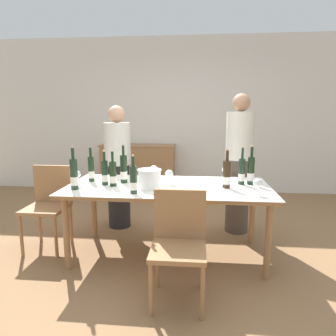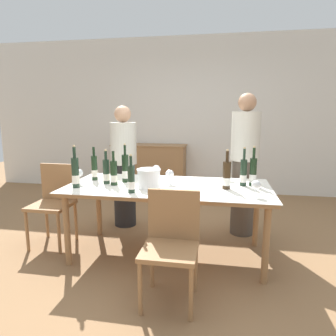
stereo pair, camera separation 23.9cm
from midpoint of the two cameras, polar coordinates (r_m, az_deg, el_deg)
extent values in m
plane|color=olive|center=(3.27, -2.18, -16.14)|extent=(12.00, 12.00, 0.00)
cube|color=silver|center=(5.60, 1.44, 9.84)|extent=(8.00, 0.10, 2.80)
cube|color=#996B42|center=(5.52, -6.91, -0.30)|extent=(1.31, 0.44, 0.87)
cube|color=#996B42|center=(5.46, -7.01, 4.32)|extent=(1.34, 0.46, 0.02)
cylinder|color=#996B42|center=(3.05, -20.99, -11.67)|extent=(0.06, 0.06, 0.70)
cylinder|color=#996B42|center=(2.80, 16.16, -13.41)|extent=(0.06, 0.06, 0.70)
cylinder|color=#996B42|center=(3.70, -15.76, -7.43)|extent=(0.06, 0.06, 0.70)
cylinder|color=#996B42|center=(3.50, 13.90, -8.40)|extent=(0.06, 0.06, 0.70)
cube|color=#996B42|center=(3.02, -2.28, -3.83)|extent=(2.00, 0.92, 0.04)
cube|color=white|center=(3.01, -2.28, -3.44)|extent=(2.03, 0.95, 0.01)
cylinder|color=white|center=(2.90, -5.91, -2.09)|extent=(0.22, 0.22, 0.19)
cylinder|color=white|center=(2.88, -5.94, -0.38)|extent=(0.23, 0.23, 0.01)
cylinder|color=black|center=(3.30, -16.45, -0.23)|extent=(0.06, 0.06, 0.26)
cylinder|color=silver|center=(3.31, -16.40, -1.21)|extent=(0.06, 0.06, 0.07)
cylinder|color=black|center=(3.27, -16.62, 2.88)|extent=(0.03, 0.03, 0.10)
cylinder|color=#1E3323|center=(3.10, 11.74, -0.69)|extent=(0.07, 0.07, 0.26)
cylinder|color=white|center=(3.11, 11.70, -1.73)|extent=(0.07, 0.07, 0.07)
cylinder|color=#1E3323|center=(3.07, 11.87, 2.73)|extent=(0.02, 0.02, 0.11)
cylinder|color=tan|center=(3.06, 11.92, 3.90)|extent=(0.02, 0.02, 0.02)
cylinder|color=#1E3323|center=(3.11, -14.14, -0.91)|extent=(0.07, 0.07, 0.25)
cylinder|color=silver|center=(3.12, -14.09, -1.89)|extent=(0.07, 0.07, 0.07)
cylinder|color=#1E3323|center=(3.08, -14.28, 2.19)|extent=(0.03, 0.03, 0.09)
cylinder|color=tan|center=(3.07, -14.32, 3.17)|extent=(0.02, 0.02, 0.02)
cylinder|color=black|center=(3.16, -10.60, -0.22)|extent=(0.07, 0.07, 0.29)
cylinder|color=white|center=(3.17, -10.56, -1.35)|extent=(0.07, 0.07, 0.08)
cylinder|color=black|center=(3.13, -10.72, 3.31)|extent=(0.03, 0.03, 0.10)
cylinder|color=tan|center=(3.12, -10.76, 4.38)|extent=(0.02, 0.02, 0.02)
cylinder|color=#1E3323|center=(3.01, -19.68, -1.15)|extent=(0.07, 0.07, 0.29)
cylinder|color=silver|center=(3.02, -19.60, -2.35)|extent=(0.07, 0.07, 0.08)
cylinder|color=#1E3323|center=(2.98, -19.92, 2.61)|extent=(0.03, 0.03, 0.11)
cylinder|color=tan|center=(2.97, -19.99, 3.78)|extent=(0.02, 0.02, 0.02)
cylinder|color=#1E3323|center=(2.73, -9.12, -2.28)|extent=(0.06, 0.06, 0.25)
cylinder|color=white|center=(2.74, -9.08, -3.41)|extent=(0.07, 0.07, 0.07)
cylinder|color=#1E3323|center=(2.69, -9.22, 1.24)|extent=(0.03, 0.03, 0.09)
cylinder|color=tan|center=(2.69, -9.25, 2.35)|extent=(0.02, 0.02, 0.02)
cylinder|color=black|center=(3.12, 13.43, -0.54)|extent=(0.07, 0.07, 0.28)
cylinder|color=white|center=(3.13, 13.38, -1.65)|extent=(0.07, 0.07, 0.08)
cylinder|color=black|center=(3.09, 13.58, 2.96)|extent=(0.03, 0.03, 0.10)
cylinder|color=tan|center=(3.08, 13.63, 4.06)|extent=(0.02, 0.02, 0.02)
cylinder|color=#332314|center=(2.93, 8.83, -1.23)|extent=(0.08, 0.08, 0.27)
cylinder|color=white|center=(2.94, 8.79, -2.34)|extent=(0.08, 0.08, 0.07)
cylinder|color=#332314|center=(2.90, 8.93, 2.32)|extent=(0.03, 0.03, 0.10)
cylinder|color=tan|center=(2.89, 8.96, 3.47)|extent=(0.02, 0.02, 0.02)
cylinder|color=black|center=(3.04, -12.68, -1.13)|extent=(0.07, 0.07, 0.25)
cylinder|color=silver|center=(3.05, -12.64, -2.13)|extent=(0.07, 0.07, 0.07)
cylinder|color=black|center=(3.01, -12.81, 2.10)|extent=(0.03, 0.03, 0.10)
cylinder|color=white|center=(3.32, -4.77, -2.04)|extent=(0.07, 0.07, 0.00)
cylinder|color=white|center=(3.31, -4.78, -1.37)|extent=(0.01, 0.01, 0.07)
sphere|color=white|center=(3.30, -4.80, -0.23)|extent=(0.09, 0.09, 0.09)
cylinder|color=white|center=(3.07, -2.01, -3.08)|extent=(0.07, 0.07, 0.00)
cylinder|color=white|center=(3.06, -2.02, -2.36)|extent=(0.01, 0.01, 0.07)
sphere|color=white|center=(3.04, -2.03, -1.14)|extent=(0.09, 0.09, 0.09)
cylinder|color=white|center=(2.75, 14.21, -4.99)|extent=(0.07, 0.07, 0.00)
cylinder|color=white|center=(2.74, 14.24, -4.17)|extent=(0.01, 0.01, 0.08)
sphere|color=white|center=(2.73, 14.31, -2.82)|extent=(0.08, 0.08, 0.08)
cylinder|color=white|center=(3.32, 8.75, -2.13)|extent=(0.06, 0.06, 0.00)
cylinder|color=white|center=(3.31, 8.77, -1.42)|extent=(0.01, 0.01, 0.08)
sphere|color=white|center=(3.30, 8.81, -0.33)|extent=(0.07, 0.07, 0.07)
cylinder|color=white|center=(3.17, -18.97, -3.19)|extent=(0.07, 0.07, 0.00)
cylinder|color=white|center=(3.16, -19.02, -2.40)|extent=(0.01, 0.01, 0.08)
sphere|color=white|center=(3.15, -19.10, -1.16)|extent=(0.08, 0.08, 0.08)
cylinder|color=#996B42|center=(2.33, -6.46, -22.16)|extent=(0.03, 0.03, 0.42)
cylinder|color=#996B42|center=(2.30, 3.38, -22.74)|extent=(0.03, 0.03, 0.42)
cylinder|color=#996B42|center=(2.65, -4.73, -17.89)|extent=(0.03, 0.03, 0.42)
cylinder|color=#996B42|center=(2.61, 3.71, -18.29)|extent=(0.03, 0.03, 0.42)
cube|color=#996B42|center=(2.36, -1.05, -15.45)|extent=(0.42, 0.42, 0.04)
cube|color=#996B42|center=(2.45, -0.55, -8.80)|extent=(0.42, 0.04, 0.41)
cylinder|color=#996B42|center=(3.53, -27.97, -11.41)|extent=(0.03, 0.03, 0.44)
cylinder|color=#996B42|center=(3.35, -22.56, -12.15)|extent=(0.03, 0.03, 0.44)
cylinder|color=#996B42|center=(3.82, -24.91, -9.50)|extent=(0.03, 0.03, 0.44)
cylinder|color=#996B42|center=(3.65, -19.82, -10.05)|extent=(0.03, 0.03, 0.44)
cube|color=#996B42|center=(3.51, -24.11, -7.08)|extent=(0.42, 0.42, 0.04)
cube|color=#996B42|center=(3.61, -22.89, -2.79)|extent=(0.42, 0.04, 0.42)
cylinder|color=#262628|center=(3.95, -11.05, -5.19)|extent=(0.28, 0.28, 0.82)
cylinder|color=beige|center=(3.82, -11.40, 4.56)|extent=(0.33, 0.33, 0.52)
sphere|color=tan|center=(3.80, -11.61, 10.03)|extent=(0.21, 0.21, 0.21)
cylinder|color=#51473D|center=(3.78, 11.32, -5.20)|extent=(0.28, 0.28, 0.91)
cylinder|color=beige|center=(3.65, 11.74, 6.04)|extent=(0.33, 0.33, 0.57)
sphere|color=#A37556|center=(3.64, 11.97, 12.12)|extent=(0.21, 0.21, 0.21)
camera|label=1|loc=(0.12, -92.31, -0.43)|focal=32.00mm
camera|label=2|loc=(0.12, 87.69, 0.43)|focal=32.00mm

